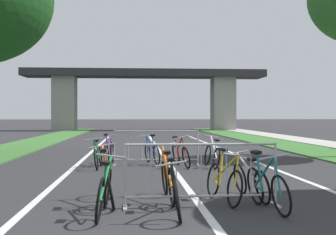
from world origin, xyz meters
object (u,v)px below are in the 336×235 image
crowd_barrier_nearest (201,175)px  bicycle_green_1 (98,156)px  bicycle_blue_6 (152,152)px  bicycle_purple_9 (109,152)px  bicycle_red_4 (181,155)px  bicycle_teal_7 (267,187)px  bicycle_black_3 (176,192)px  bicycle_white_8 (212,155)px  bicycle_orange_0 (109,182)px  bicycle_green_11 (104,191)px  bicycle_silver_2 (250,180)px  bicycle_yellow_5 (224,181)px  crowd_barrier_second (156,148)px  bicycle_orange_10 (168,180)px

crowd_barrier_nearest → bicycle_green_1: size_ratio=1.53×
bicycle_blue_6 → bicycle_purple_9: (-1.30, 0.00, 0.01)m
bicycle_red_4 → bicycle_teal_7: size_ratio=1.04×
bicycle_purple_9 → bicycle_blue_6: bearing=6.5°
bicycle_black_3 → bicycle_white_8: bicycle_white_8 is taller
bicycle_orange_0 → bicycle_green_11: 0.89m
bicycle_teal_7 → bicycle_red_4: bearing=-90.5°
bicycle_white_8 → bicycle_silver_2: bearing=-96.5°
crowd_barrier_nearest → bicycle_green_1: bearing=110.8°
crowd_barrier_nearest → bicycle_yellow_5: crowd_barrier_nearest is taller
crowd_barrier_second → bicycle_orange_10: 5.52m
bicycle_green_1 → bicycle_teal_7: size_ratio=1.04×
bicycle_black_3 → bicycle_blue_6: bearing=-85.0°
bicycle_silver_2 → bicycle_white_8: (0.19, 5.00, 0.01)m
bicycle_blue_6 → bicycle_orange_0: bearing=-112.7°
bicycle_purple_9 → bicycle_orange_0: bearing=-80.5°
bicycle_silver_2 → bicycle_orange_10: bearing=173.3°
bicycle_orange_0 → bicycle_orange_10: bicycle_orange_0 is taller
bicycle_black_3 → bicycle_orange_10: bearing=-83.3°
bicycle_purple_9 → bicycle_yellow_5: bearing=-63.1°
crowd_barrier_second → bicycle_silver_2: bearing=-75.7°
bicycle_black_3 → bicycle_green_1: bearing=-70.5°
bicycle_silver_2 → bicycle_purple_9: bicycle_purple_9 is taller
bicycle_yellow_5 → bicycle_white_8: bearing=-106.8°
bicycle_green_1 → bicycle_silver_2: size_ratio=1.02×
bicycle_teal_7 → bicycle_green_11: bearing=-3.3°
bicycle_white_8 → bicycle_purple_9: 3.18m
bicycle_green_11 → bicycle_teal_7: bearing=6.6°
bicycle_green_1 → bicycle_red_4: 2.37m
bicycle_yellow_5 → bicycle_blue_6: bicycle_blue_6 is taller
crowd_barrier_nearest → crowd_barrier_second: (-0.44, 6.08, 0.00)m
crowd_barrier_second → bicycle_black_3: (-0.03, -6.64, -0.18)m
crowd_barrier_nearest → bicycle_blue_6: bearing=94.7°
bicycle_black_3 → bicycle_orange_10: size_ratio=1.00×
bicycle_yellow_5 → bicycle_orange_10: (-0.96, 0.17, 0.01)m
bicycle_orange_0 → bicycle_red_4: size_ratio=1.04×
crowd_barrier_nearest → bicycle_red_4: size_ratio=1.54×
bicycle_teal_7 → bicycle_purple_9: bearing=-75.3°
crowd_barrier_nearest → bicycle_teal_7: 1.06m
bicycle_black_3 → bicycle_green_11: bearing=3.1°
bicycle_orange_0 → bicycle_purple_9: bearing=88.2°
bicycle_silver_2 → bicycle_red_4: size_ratio=0.99×
bicycle_blue_6 → bicycle_teal_7: size_ratio=0.99×
bicycle_purple_9 → bicycle_teal_7: bearing=-61.3°
bicycle_silver_2 → bicycle_white_8: 5.00m
bicycle_silver_2 → bicycle_purple_9: (-2.81, 6.03, 0.03)m
crowd_barrier_nearest → bicycle_purple_9: 6.86m
bicycle_blue_6 → bicycle_purple_9: bearing=166.3°
crowd_barrier_second → bicycle_black_3: bearing=-90.3°
bicycle_red_4 → bicycle_blue_6: (-0.80, 0.93, -0.00)m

